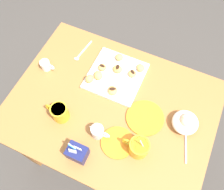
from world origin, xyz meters
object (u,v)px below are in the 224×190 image
at_px(beignet_3, 102,67).
at_px(beignet_6, 119,57).
at_px(ice_cream_bowl, 185,122).
at_px(beignet_5, 98,75).
at_px(dining_table, 112,117).
at_px(coffee_mug_mustard_left, 138,147).
at_px(saucer_orange_left, 145,118).
at_px(pastry_plate_square, 116,76).
at_px(cream_pitcher_white, 98,132).
at_px(beignet_4, 140,68).
at_px(beignet_7, 113,90).
at_px(beignet_2, 118,69).
at_px(beignet_1, 132,74).
at_px(chocolate_sauce_pitcher, 46,65).
at_px(coffee_mug_mustard_right, 59,112).
at_px(sugar_caddy, 77,153).
at_px(saucer_orange_right, 117,143).
at_px(beignet_0, 89,79).

distance_m(beignet_3, beignet_6, 0.11).
xyz_separation_m(ice_cream_bowl, beignet_5, (0.50, -0.07, -0.01)).
height_order(dining_table, coffee_mug_mustard_left, coffee_mug_mustard_left).
bearing_deg(beignet_3, coffee_mug_mustard_left, 135.75).
relative_size(dining_table, saucer_orange_left, 5.49).
relative_size(pastry_plate_square, cream_pitcher_white, 2.73).
bearing_deg(ice_cream_bowl, dining_table, 8.66).
bearing_deg(dining_table, beignet_4, -101.42).
bearing_deg(coffee_mug_mustard_left, beignet_7, -44.29).
bearing_deg(beignet_2, cream_pitcher_white, 99.04).
relative_size(saucer_orange_left, beignet_1, 4.19).
height_order(ice_cream_bowl, beignet_3, ice_cream_bowl).
bearing_deg(beignet_5, saucer_orange_left, 160.48).
bearing_deg(cream_pitcher_white, chocolate_sauce_pitcher, -27.85).
relative_size(dining_table, coffee_mug_mustard_right, 8.59).
bearing_deg(cream_pitcher_white, dining_table, -89.54).
bearing_deg(coffee_mug_mustard_right, chocolate_sauce_pitcher, -45.03).
height_order(coffee_mug_mustard_left, sugar_caddy, coffee_mug_mustard_left).
xyz_separation_m(chocolate_sauce_pitcher, beignet_1, (-0.45, -0.14, 0.00)).
bearing_deg(coffee_mug_mustard_right, beignet_4, -122.25).
distance_m(beignet_2, beignet_4, 0.12).
height_order(pastry_plate_square, sugar_caddy, sugar_caddy).
bearing_deg(cream_pitcher_white, beignet_3, -67.85).
height_order(pastry_plate_square, beignet_6, beignet_6).
distance_m(chocolate_sauce_pitcher, beignet_3, 0.31).
xyz_separation_m(cream_pitcher_white, beignet_4, (-0.05, -0.42, -0.01)).
relative_size(sugar_caddy, chocolate_sauce_pitcher, 1.15).
relative_size(sugar_caddy, beignet_2, 2.04).
distance_m(beignet_4, beignet_7, 0.20).
xyz_separation_m(pastry_plate_square, beignet_7, (-0.03, 0.10, 0.02)).
distance_m(saucer_orange_right, beignet_5, 0.37).
height_order(beignet_2, beignet_6, beignet_2).
xyz_separation_m(coffee_mug_mustard_left, saucer_orange_right, (0.10, 0.01, -0.04)).
xyz_separation_m(sugar_caddy, beignet_3, (0.10, -0.47, -0.01)).
relative_size(beignet_1, beignet_7, 0.83).
bearing_deg(sugar_caddy, beignet_0, -71.09).
xyz_separation_m(sugar_caddy, saucer_orange_right, (-0.14, -0.13, -0.04)).
xyz_separation_m(beignet_5, beignet_6, (-0.05, -0.16, -0.00)).
relative_size(sugar_caddy, beignet_5, 1.92).
bearing_deg(beignet_5, beignet_1, -151.64).
xyz_separation_m(cream_pitcher_white, beignet_0, (0.17, -0.24, -0.00)).
xyz_separation_m(coffee_mug_mustard_left, coffee_mug_mustard_right, (0.41, -0.00, 0.00)).
relative_size(dining_table, beignet_6, 23.65).
relative_size(coffee_mug_mustard_left, beignet_5, 2.49).
height_order(coffee_mug_mustard_left, beignet_7, coffee_mug_mustard_left).
bearing_deg(coffee_mug_mustard_right, coffee_mug_mustard_left, 180.00).
bearing_deg(sugar_caddy, cream_pitcher_white, -107.36).
distance_m(cream_pitcher_white, sugar_caddy, 0.13).
relative_size(coffee_mug_mustard_right, ice_cream_bowl, 0.95).
height_order(pastry_plate_square, beignet_3, beignet_3).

